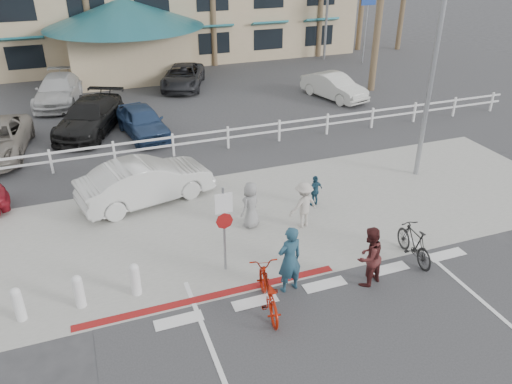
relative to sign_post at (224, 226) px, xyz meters
name	(u,v)px	position (x,y,z in m)	size (l,w,h in m)	color
ground	(335,299)	(2.30, -2.20, -1.45)	(140.00, 140.00, 0.00)	#333335
bike_path	(378,353)	(2.30, -4.20, -1.45)	(12.00, 16.00, 0.01)	#333335
sidewalk_plaza	(271,216)	(2.30, 2.30, -1.44)	(22.00, 7.00, 0.01)	gray
cross_street	(234,168)	(2.30, 6.30, -1.45)	(40.00, 5.00, 0.01)	#333335
parking_lot	(181,100)	(2.30, 15.80, -1.45)	(50.00, 16.00, 0.01)	#333335
curb_red	(211,296)	(-0.70, -1.00, -1.44)	(7.00, 0.25, 0.02)	maroon
rail_fence	(230,137)	(2.80, 8.30, -0.95)	(29.40, 0.16, 1.00)	silver
sign_post	(224,226)	(0.00, 0.00, 0.00)	(0.50, 0.10, 2.90)	gray
bollard_0	(135,279)	(-2.50, -0.20, -0.97)	(0.26, 0.26, 0.95)	silver
bollard_1	(79,291)	(-3.90, -0.20, -0.97)	(0.26, 0.26, 0.95)	silver
bollard_2	(18,304)	(-5.30, -0.20, -0.97)	(0.26, 0.26, 0.95)	silver
streetlight_0	(435,58)	(8.80, 3.30, 3.05)	(0.60, 2.00, 9.00)	gray
info_sign	(366,22)	(16.30, 19.80, 1.35)	(1.20, 0.16, 5.60)	navy
bike_red	(268,291)	(0.52, -1.92, -0.91)	(0.72, 2.07, 1.09)	#8F1404
rider_red	(290,260)	(1.31, -1.42, -0.49)	(0.70, 0.46, 1.93)	#1E4054
bike_black	(414,243)	(5.23, -1.40, -0.92)	(0.50, 1.78, 1.07)	black
rider_black	(369,257)	(3.39, -1.90, -0.59)	(0.84, 0.65, 1.73)	#451A19
pedestrian_a	(304,205)	(3.02, 1.35, -0.67)	(1.00, 0.58, 1.55)	#B2A99F
pedestrian_child	(315,191)	(3.98, 2.45, -0.89)	(0.66, 0.27, 1.12)	navy
pedestrian_b	(251,205)	(1.45, 1.93, -0.68)	(0.76, 0.49, 1.55)	gray
car_white_sedan	(146,181)	(-1.38, 4.77, -0.69)	(1.62, 4.64, 1.53)	silver
lot_car_1	(90,117)	(-2.73, 12.43, -0.70)	(2.10, 5.16, 1.50)	black
lot_car_2	(143,121)	(-0.50, 11.10, -0.76)	(1.64, 4.08, 1.39)	navy
lot_car_3	(334,87)	(10.41, 13.09, -0.77)	(1.45, 4.16, 1.37)	beige
lot_car_4	(58,90)	(-4.04, 17.51, -0.71)	(2.07, 5.08, 1.47)	silver
lot_car_5	(183,76)	(3.01, 18.20, -0.79)	(2.20, 4.78, 1.33)	#262629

